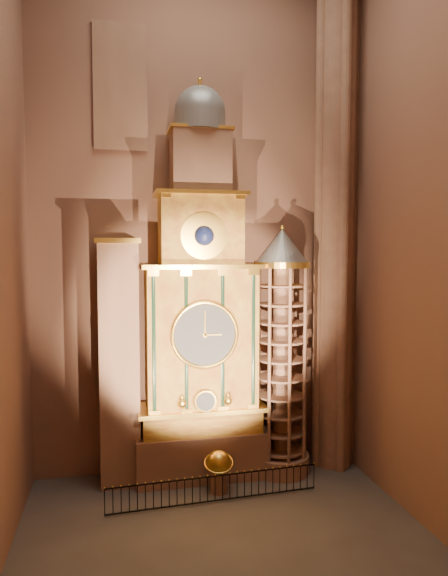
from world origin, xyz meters
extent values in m
plane|color=#383330|center=(0.00, 0.00, 0.00)|extent=(14.00, 14.00, 0.00)
plane|color=#895E49|center=(0.00, 6.00, 11.00)|extent=(22.00, 0.00, 22.00)
plane|color=#895E49|center=(7.00, 0.00, 11.00)|extent=(0.00, 22.00, 22.00)
cube|color=#8C634C|center=(0.00, 5.00, 1.00)|extent=(5.60, 2.20, 2.00)
cube|color=brown|center=(0.00, 5.00, 2.50)|extent=(5.00, 2.00, 1.00)
cube|color=gold|center=(0.00, 4.95, 3.05)|extent=(5.40, 2.30, 0.18)
cube|color=brown|center=(0.00, 5.00, 6.00)|extent=(4.60, 2.00, 6.00)
cylinder|color=black|center=(-2.05, 4.14, 6.00)|extent=(0.32, 0.32, 5.60)
cylinder|color=black|center=(-0.75, 4.14, 6.00)|extent=(0.32, 0.32, 5.60)
cylinder|color=black|center=(0.75, 4.14, 6.00)|extent=(0.32, 0.32, 5.60)
cylinder|color=black|center=(2.05, 4.14, 6.00)|extent=(0.32, 0.32, 5.60)
cube|color=gold|center=(0.00, 4.95, 9.05)|extent=(5.00, 2.25, 0.18)
cylinder|color=#2D3033|center=(0.00, 3.99, 6.30)|extent=(2.60, 0.12, 2.60)
torus|color=gold|center=(0.00, 3.94, 6.30)|extent=(2.80, 0.16, 2.80)
cylinder|color=gold|center=(0.00, 3.84, 3.60)|extent=(0.90, 0.10, 0.90)
sphere|color=gold|center=(-0.95, 3.89, 3.55)|extent=(0.36, 0.36, 0.36)
sphere|color=gold|center=(0.95, 3.89, 3.55)|extent=(0.36, 0.36, 0.36)
cube|color=brown|center=(0.00, 5.00, 10.50)|extent=(3.40, 1.80, 3.00)
sphere|color=#0C1A3D|center=(0.00, 4.09, 10.30)|extent=(0.80, 0.80, 0.80)
cube|color=gold|center=(0.00, 4.95, 12.05)|extent=(3.80, 2.00, 0.15)
cube|color=#8C634C|center=(0.00, 5.00, 13.30)|extent=(2.40, 1.60, 2.60)
sphere|color=slate|center=(0.00, 5.00, 15.40)|extent=(2.10, 2.10, 2.10)
cylinder|color=gold|center=(0.00, 5.00, 16.30)|extent=(0.14, 0.14, 0.80)
cube|color=#8C634C|center=(-3.40, 5.00, 5.00)|extent=(1.60, 1.40, 10.00)
cube|color=gold|center=(-3.40, 4.58, 3.00)|extent=(1.35, 0.10, 2.10)
cube|color=#451C12|center=(-3.40, 4.52, 3.00)|extent=(1.05, 0.04, 1.75)
cube|color=gold|center=(-3.40, 4.58, 5.60)|extent=(1.35, 0.10, 2.10)
cube|color=#451C12|center=(-3.40, 4.52, 5.60)|extent=(1.05, 0.04, 1.75)
cube|color=gold|center=(-3.40, 4.58, 8.20)|extent=(1.35, 0.10, 2.10)
cube|color=#451C12|center=(-3.40, 4.52, 8.20)|extent=(1.05, 0.04, 1.75)
cube|color=gold|center=(-3.40, 5.00, 10.10)|extent=(1.80, 1.60, 0.20)
cylinder|color=#8C634C|center=(3.50, 4.70, 0.40)|extent=(2.50, 2.50, 0.80)
cylinder|color=#8C634C|center=(3.50, 4.70, 4.90)|extent=(0.70, 0.70, 8.20)
cylinder|color=gold|center=(3.50, 4.70, 9.10)|extent=(2.40, 2.40, 0.25)
cone|color=slate|center=(3.50, 4.70, 9.90)|extent=(2.30, 2.30, 1.50)
sphere|color=gold|center=(3.50, 4.70, 10.70)|extent=(0.20, 0.20, 0.20)
cylinder|color=#8C634C|center=(6.10, 5.00, 11.00)|extent=(1.60, 1.60, 22.00)
cylinder|color=#8C634C|center=(6.90, 5.00, 11.00)|extent=(0.44, 0.44, 22.00)
cylinder|color=#8C634C|center=(5.30, 5.00, 11.00)|extent=(0.44, 0.44, 22.00)
cylinder|color=#8C634C|center=(6.10, 5.80, 11.00)|extent=(0.44, 0.44, 22.00)
cylinder|color=#8C634C|center=(6.10, 4.20, 11.00)|extent=(0.44, 0.44, 22.00)
cube|color=navy|center=(-3.20, 5.94, 16.50)|extent=(2.00, 0.10, 5.00)
cube|color=#8C634C|center=(-3.20, 5.88, 16.50)|extent=(2.20, 0.06, 5.20)
cylinder|color=#8C634C|center=(0.43, 3.29, 0.38)|extent=(0.64, 0.64, 0.75)
sphere|color=gold|center=(0.43, 3.29, 1.23)|extent=(0.97, 0.97, 0.97)
torus|color=gold|center=(0.43, 3.29, 1.23)|extent=(1.34, 1.28, 0.52)
cube|color=black|center=(0.12, 2.47, 1.06)|extent=(8.28, 0.51, 0.04)
cube|color=black|center=(0.12, 2.47, 0.09)|extent=(8.28, 0.51, 0.04)
camera|label=1|loc=(-3.55, -16.30, 9.64)|focal=32.00mm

